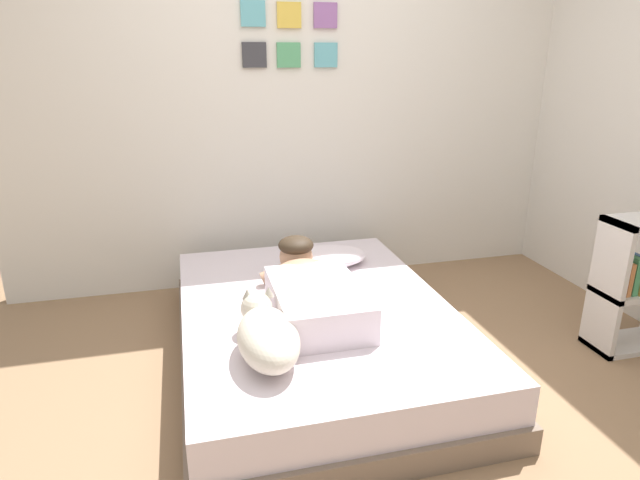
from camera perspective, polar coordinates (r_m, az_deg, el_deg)
ground_plane at (r=2.69m, az=4.20°, el=-16.38°), size 11.68×11.68×0.00m
back_wall at (r=3.77m, az=-3.31°, el=14.29°), size 3.84×0.12×2.50m
bed at (r=2.94m, az=-0.48°, el=-9.54°), size 1.41×1.95×0.31m
pillow at (r=3.35m, az=0.56°, el=-1.79°), size 0.52×0.32×0.11m
person_lying at (r=2.78m, az=-0.97°, el=-5.17°), size 0.43×0.92×0.27m
dog at (r=2.37m, az=-5.63°, el=-9.85°), size 0.26×0.57×0.21m
coffee_cup at (r=3.32m, az=0.19°, el=-2.34°), size 0.12×0.09×0.07m
cell_phone at (r=2.91m, az=-3.76°, el=-6.23°), size 0.07×0.14×0.01m
bookshelf at (r=3.40m, az=30.34°, el=-3.93°), size 0.45×0.24×0.75m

